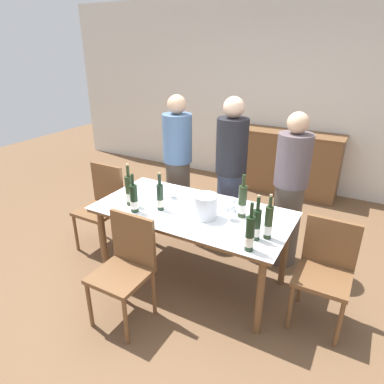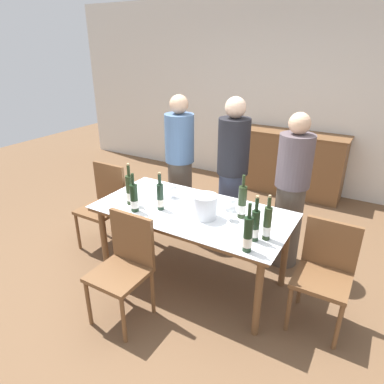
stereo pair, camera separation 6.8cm
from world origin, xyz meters
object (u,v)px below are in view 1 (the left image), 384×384
object	(u,v)px
ice_bucket	(206,206)
wine_bottle_2	(129,191)
wine_bottle_3	(256,225)
wine_bottle_6	(134,199)
wine_bottle_1	(160,197)
wine_glass_0	(231,208)
chair_left_end	(103,201)
person_guest_right	(289,193)
wine_glass_2	(232,202)
wine_glass_1	(171,189)
person_guest_left	(231,176)
chair_right_end	(326,266)
wine_bottle_4	(250,234)
wine_bottle_0	(242,202)
person_host	(178,167)
chair_near_front	(126,262)
dining_table	(192,217)
sideboard_cabinet	(286,163)
wine_bottle_5	(268,223)

from	to	relation	value
ice_bucket	wine_bottle_2	world-z (taller)	wine_bottle_2
wine_bottle_3	wine_bottle_6	world-z (taller)	wine_bottle_3
wine_bottle_1	wine_glass_0	xyz separation A→B (m)	(0.63, 0.14, -0.02)
chair_left_end	person_guest_right	bearing A→B (deg)	19.29
wine_glass_2	wine_glass_1	bearing A→B (deg)	-177.45
wine_bottle_3	person_guest_left	world-z (taller)	person_guest_left
ice_bucket	chair_right_end	distance (m)	1.08
ice_bucket	chair_left_end	size ratio (longest dim) A/B	0.23
wine_bottle_4	wine_bottle_6	bearing A→B (deg)	175.46
wine_glass_0	wine_bottle_0	bearing A→B (deg)	55.29
person_guest_right	wine_bottle_4	bearing A→B (deg)	-90.52
wine_glass_1	person_host	size ratio (longest dim) A/B	0.09
chair_right_end	person_host	xyz separation A→B (m)	(-1.80, 0.68, 0.31)
wine_bottle_2	chair_left_end	distance (m)	0.76
wine_bottle_4	wine_glass_0	bearing A→B (deg)	129.76
wine_glass_0	wine_glass_1	size ratio (longest dim) A/B	1.09
wine_bottle_4	chair_left_end	bearing A→B (deg)	166.43
chair_right_end	chair_left_end	distance (m)	2.37
wine_glass_2	person_guest_right	world-z (taller)	person_guest_right
chair_near_front	wine_bottle_2	bearing A→B (deg)	123.78
dining_table	wine_bottle_4	world-z (taller)	wine_bottle_4
ice_bucket	chair_near_front	bearing A→B (deg)	-123.29
wine_bottle_3	person_guest_right	xyz separation A→B (m)	(0.02, 0.94, -0.09)
wine_bottle_6	person_host	xyz separation A→B (m)	(-0.18, 1.04, -0.05)
chair_right_end	wine_bottle_6	bearing A→B (deg)	-167.61
wine_glass_1	person_guest_right	bearing A→B (deg)	30.87
wine_bottle_6	person_host	distance (m)	1.05
wine_bottle_4	wine_bottle_2	bearing A→B (deg)	171.43
sideboard_cabinet	wine_glass_1	bearing A→B (deg)	-101.86
wine_bottle_1	chair_near_front	size ratio (longest dim) A/B	0.40
wine_glass_0	chair_left_end	world-z (taller)	chair_left_end
person_guest_right	wine_bottle_5	bearing A→B (deg)	-86.43
wine_bottle_6	chair_left_end	world-z (taller)	wine_bottle_6
chair_near_front	person_host	world-z (taller)	person_host
wine_bottle_2	wine_glass_2	distance (m)	0.95
dining_table	wine_glass_1	distance (m)	0.38
wine_glass_0	ice_bucket	bearing A→B (deg)	-160.86
wine_bottle_2	person_guest_left	distance (m)	1.12
ice_bucket	wine_bottle_5	world-z (taller)	wine_bottle_5
wine_bottle_5	person_guest_left	world-z (taller)	person_guest_left
wine_bottle_6	person_guest_left	world-z (taller)	person_guest_left
dining_table	wine_bottle_4	size ratio (longest dim) A/B	4.64
wine_bottle_4	chair_right_end	distance (m)	0.77
chair_right_end	wine_bottle_5	bearing A→B (deg)	-153.90
wine_bottle_2	person_host	xyz separation A→B (m)	(-0.05, 0.94, -0.07)
wine_bottle_3	person_guest_right	distance (m)	0.94
wine_bottle_0	wine_glass_0	size ratio (longest dim) A/B	2.52
dining_table	wine_bottle_1	bearing A→B (deg)	-153.35
person_guest_right	dining_table	bearing A→B (deg)	-132.84
wine_bottle_3	wine_bottle_6	size ratio (longest dim) A/B	1.03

